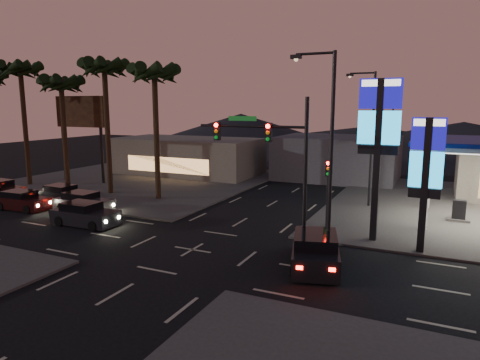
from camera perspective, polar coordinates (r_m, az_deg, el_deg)
The scene contains 24 objects.
ground at distance 23.18m, azimuth -6.36°, elevation -9.22°, with size 140.00×140.00×0.00m, color black.
corner_lot_nw at distance 44.87m, azimuth -13.24°, elevation -0.02°, with size 24.00×24.00×0.12m, color #47443F.
pylon_sign_tall at distance 24.37m, azimuth 18.03°, elevation 6.65°, with size 2.20×0.35×9.00m.
pylon_sign_short at distance 23.35m, azimuth 23.59°, elevation 1.90°, with size 1.60×0.35×7.00m.
traffic_signal_mast at distance 22.17m, azimuth 4.44°, elevation 3.80°, with size 6.10×0.39×8.00m.
pedestal_signal at distance 26.74m, azimuth 11.65°, elevation -0.32°, with size 0.32×0.39×4.30m.
streetlight_near at distance 20.30m, azimuth 11.53°, elevation 4.46°, with size 2.14×0.25×10.00m.
streetlight_mid at distance 33.05m, azimuth 16.88°, elevation 6.25°, with size 2.14×0.25×10.00m.
streetlight_far at distance 46.93m, azimuth 19.37°, elevation 7.06°, with size 2.14×0.25×10.00m.
palm_a at distance 34.88m, azimuth -11.32°, elevation 12.75°, with size 4.41×4.41×10.86m.
palm_b at distance 38.06m, azimuth -17.60°, elevation 13.05°, with size 4.41×4.41×11.46m.
palm_c at distance 41.53m, azimuth -22.71°, elevation 10.94°, with size 4.41×4.41×10.26m.
palm_d at distance 45.38m, azimuth -27.19°, elevation 12.07°, with size 4.41×4.41×11.66m.
billboard at distance 45.03m, azimuth -20.50°, elevation 7.69°, with size 6.00×0.30×8.50m.
building_far_west at distance 48.31m, azimuth -7.06°, elevation 3.18°, with size 16.00×8.00×4.00m, color #726B5B.
building_far_mid at distance 45.97m, azimuth 12.91°, elevation 2.92°, with size 12.00×9.00×4.40m, color #4C4C51.
hill_left at distance 86.83m, azimuth 0.10°, elevation 6.85°, with size 40.00×40.00×6.00m, color black.
hill_right at distance 78.90m, azimuth 27.59°, elevation 5.07°, with size 50.00×50.00×5.00m, color black.
hill_center at distance 79.69m, azimuth 16.71°, elevation 5.45°, with size 60.00×60.00×4.00m, color black.
car_lane_a_front at distance 29.24m, azimuth -20.02°, elevation -4.36°, with size 4.52×1.97×1.46m.
car_lane_a_mid at distance 35.45m, azimuth -27.06°, elevation -2.48°, with size 4.34×2.00×1.39m.
car_lane_b_front at distance 32.83m, azimuth -20.14°, elevation -2.87°, with size 4.44×1.92×1.44m.
car_lane_b_mid at distance 36.59m, azimuth -22.55°, elevation -1.79°, with size 4.32×1.95×1.39m.
suv_station at distance 20.92m, azimuth 10.00°, elevation -9.21°, with size 3.35×5.36×1.67m.
Camera 1 is at (11.49, -18.66, 7.56)m, focal length 32.00 mm.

